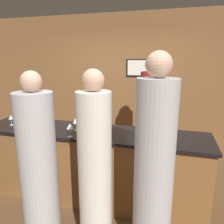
# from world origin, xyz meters

# --- Properties ---
(ground_plane) EXTENTS (14.00, 14.00, 0.00)m
(ground_plane) POSITION_xyz_m (0.00, 0.00, 0.00)
(ground_plane) COLOR brown
(back_wall) EXTENTS (8.00, 0.08, 2.80)m
(back_wall) POSITION_xyz_m (0.00, 1.83, 1.40)
(back_wall) COLOR brown
(back_wall) RESTS_ON ground_plane
(bar_counter) EXTENTS (3.09, 0.71, 0.99)m
(bar_counter) POSITION_xyz_m (0.00, 0.00, 0.50)
(bar_counter) COLOR brown
(bar_counter) RESTS_ON ground_plane
(bartender) EXTENTS (0.32, 0.32, 1.94)m
(bartender) POSITION_xyz_m (0.69, 0.85, 0.91)
(bartender) COLOR maroon
(bartender) RESTS_ON ground_plane
(guest_0) EXTENTS (0.36, 0.36, 1.99)m
(guest_0) POSITION_xyz_m (0.91, -0.74, 0.93)
(guest_0) COLOR #B2B2B7
(guest_0) RESTS_ON ground_plane
(guest_1) EXTENTS (0.33, 0.33, 1.84)m
(guest_1) POSITION_xyz_m (0.35, -0.76, 0.86)
(guest_1) COLOR silver
(guest_1) RESTS_ON ground_plane
(guest_2) EXTENTS (0.38, 0.38, 1.82)m
(guest_2) POSITION_xyz_m (-0.25, -0.82, 0.84)
(guest_2) COLOR #B2B2B7
(guest_2) RESTS_ON ground_plane
(wine_bottle_0) EXTENTS (0.07, 0.07, 0.28)m
(wine_bottle_0) POSITION_xyz_m (0.62, 0.21, 1.10)
(wine_bottle_0) COLOR #19381E
(wine_bottle_0) RESTS_ON bar_counter
(wine_glass_0) EXTENTS (0.08, 0.08, 0.17)m
(wine_glass_0) POSITION_xyz_m (-0.15, -0.28, 1.12)
(wine_glass_0) COLOR silver
(wine_glass_0) RESTS_ON bar_counter
(wine_glass_1) EXTENTS (0.07, 0.07, 0.15)m
(wine_glass_1) POSITION_xyz_m (-1.18, -0.07, 1.10)
(wine_glass_1) COLOR silver
(wine_glass_1) RESTS_ON bar_counter
(wine_glass_2) EXTENTS (0.06, 0.06, 0.16)m
(wine_glass_2) POSITION_xyz_m (-0.19, -0.04, 1.12)
(wine_glass_2) COLOR silver
(wine_glass_2) RESTS_ON bar_counter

